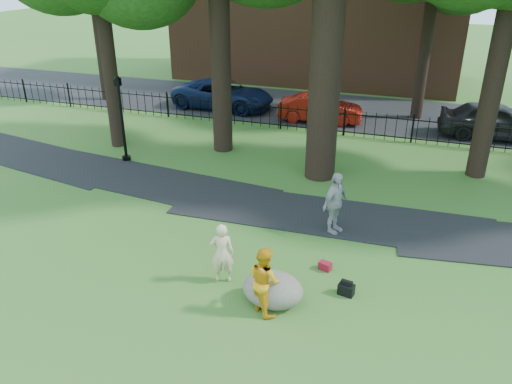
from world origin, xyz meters
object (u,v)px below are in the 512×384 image
at_px(boulder, 273,287).
at_px(red_sedan, 320,108).
at_px(woman, 222,253).
at_px(man, 264,280).
at_px(lamppost, 122,120).

bearing_deg(boulder, red_sedan, 98.19).
height_order(woman, boulder, woman).
relative_size(man, boulder, 1.15).
distance_m(woman, red_sedan, 14.11).
bearing_deg(woman, lamppost, -63.81).
xyz_separation_m(lamppost, red_sedan, (6.18, 7.73, -1.01)).
height_order(woman, man, man).
xyz_separation_m(man, lamppost, (-8.17, 7.14, 0.85)).
distance_m(man, boulder, 0.54).
height_order(boulder, red_sedan, red_sedan).
bearing_deg(red_sedan, woman, 177.98).
height_order(lamppost, red_sedan, lamppost).
distance_m(man, lamppost, 10.89).
bearing_deg(red_sedan, man, -176.99).
distance_m(man, red_sedan, 15.01).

